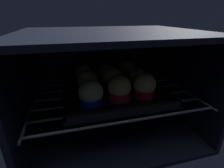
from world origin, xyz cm
name	(u,v)px	position (x,y,z in cm)	size (l,w,h in cm)	color
oven_cavity	(109,80)	(0.00, 26.25, 17.00)	(59.00, 47.00, 37.00)	black
oven_rack	(112,92)	(0.00, 22.00, 13.60)	(54.80, 42.00, 0.80)	#444756
baking_tray	(112,90)	(0.00, 21.73, 14.68)	(34.69, 34.69, 2.20)	black
muffin_row0_col0	(91,94)	(-8.96, 12.79, 18.36)	(7.51, 7.51, 7.51)	#1928B7
muffin_row0_col1	(119,89)	(-0.04, 13.02, 18.83)	(7.40, 7.40, 8.39)	red
muffin_row0_col2	(144,86)	(8.48, 12.96, 18.80)	(7.41, 7.41, 8.36)	red
muffin_row1_col0	(88,83)	(-8.66, 21.41, 18.54)	(7.24, 7.24, 7.64)	red
muffin_row1_col1	(112,79)	(0.05, 21.74, 18.86)	(7.32, 7.32, 8.10)	#1928B7
muffin_row1_col2	(136,79)	(9.22, 21.35, 18.29)	(6.97, 6.97, 7.30)	red
muffin_row2_col0	(84,75)	(-8.88, 30.28, 18.44)	(6.83, 6.83, 7.38)	red
muffin_row2_col1	(107,73)	(0.10, 30.32, 18.40)	(6.97, 6.97, 7.61)	#7A238C
muffin_row2_col2	(127,71)	(8.92, 30.48, 18.62)	(6.83, 6.83, 7.60)	#1928B7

